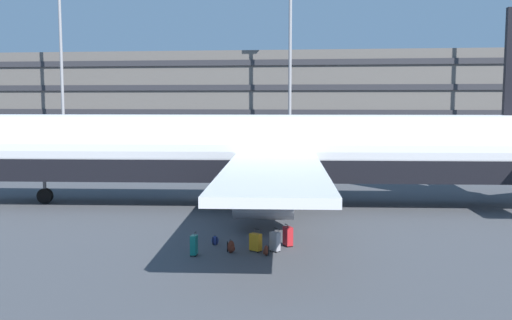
# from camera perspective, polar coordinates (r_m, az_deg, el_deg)

# --- Properties ---
(ground_plane) EXTENTS (600.00, 600.00, 0.00)m
(ground_plane) POSITION_cam_1_polar(r_m,az_deg,el_deg) (36.41, -2.14, -3.81)
(ground_plane) COLOR #424449
(terminal_structure) EXTENTS (169.86, 20.05, 12.21)m
(terminal_structure) POSITION_cam_1_polar(r_m,az_deg,el_deg) (82.00, 2.99, 5.90)
(terminal_structure) COLOR #605B56
(terminal_structure) RESTS_ON ground_plane
(airliner) EXTENTS (40.25, 32.47, 11.27)m
(airliner) POSITION_cam_1_polar(r_m,az_deg,el_deg) (33.81, 0.98, 0.76)
(airliner) COLOR silver
(airliner) RESTS_ON ground_plane
(light_mast_left) EXTENTS (1.80, 0.50, 19.84)m
(light_mast_left) POSITION_cam_1_polar(r_m,az_deg,el_deg) (73.90, -18.54, 9.85)
(light_mast_left) COLOR gray
(light_mast_left) RESTS_ON ground_plane
(light_mast_center_left) EXTENTS (1.80, 0.50, 18.87)m
(light_mast_center_left) POSITION_cam_1_polar(r_m,az_deg,el_deg) (66.97, 3.36, 10.15)
(light_mast_center_left) COLOR gray
(light_mast_center_left) RESTS_ON ground_plane
(suitcase_navy) EXTENTS (0.25, 0.38, 0.96)m
(suitcase_navy) POSITION_cam_1_polar(r_m,az_deg,el_deg) (23.43, -6.10, -8.26)
(suitcase_navy) COLOR #147266
(suitcase_navy) RESTS_ON ground_plane
(suitcase_teal) EXTENTS (0.55, 0.48, 0.92)m
(suitcase_teal) POSITION_cam_1_polar(r_m,az_deg,el_deg) (23.94, -0.04, -8.03)
(suitcase_teal) COLOR orange
(suitcase_teal) RESTS_ON ground_plane
(suitcase_orange) EXTENTS (0.47, 0.53, 0.96)m
(suitcase_orange) POSITION_cam_1_polar(r_m,az_deg,el_deg) (24.78, 3.14, -7.44)
(suitcase_orange) COLOR #B21E23
(suitcase_orange) RESTS_ON ground_plane
(suitcase_small) EXTENTS (0.47, 0.44, 0.97)m
(suitcase_small) POSITION_cam_1_polar(r_m,az_deg,el_deg) (23.89, 1.86, -7.97)
(suitcase_small) COLOR gray
(suitcase_small) RESTS_ON ground_plane
(backpack_purple) EXTENTS (0.38, 0.42, 0.56)m
(backpack_purple) POSITION_cam_1_polar(r_m,az_deg,el_deg) (23.76, -2.45, -8.50)
(backpack_purple) COLOR #592619
(backpack_purple) RESTS_ON ground_plane
(backpack_black) EXTENTS (0.33, 0.24, 0.45)m
(backpack_black) POSITION_cam_1_polar(r_m,az_deg,el_deg) (25.05, -4.03, -7.88)
(backpack_black) COLOR navy
(backpack_black) RESTS_ON ground_plane
(backpack_upright) EXTENTS (0.25, 0.37, 0.46)m
(backpack_upright) POSITION_cam_1_polar(r_m,az_deg,el_deg) (23.36, 0.99, -8.87)
(backpack_upright) COLOR #592619
(backpack_upright) RESTS_ON ground_plane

